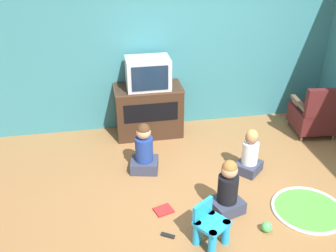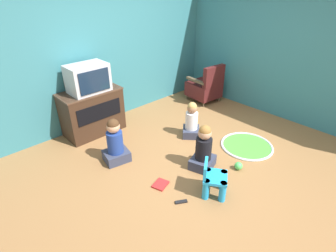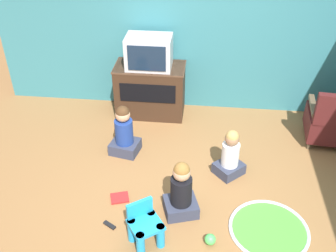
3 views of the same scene
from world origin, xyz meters
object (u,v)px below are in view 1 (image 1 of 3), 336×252
object	(u,v)px
remote_control	(168,235)
tv_cabinet	(149,110)
child_watching_left	(228,190)
child_watching_center	(250,154)
television	(148,73)
black_armchair	(315,115)
toy_ball	(267,227)
child_watching_right	(144,151)
yellow_kid_chair	(210,227)
book	(164,210)

from	to	relation	value
remote_control	tv_cabinet	bearing A→B (deg)	-61.91
child_watching_left	child_watching_center	xyz separation A→B (m)	(0.53, 0.70, -0.02)
television	black_armchair	size ratio (longest dim) A/B	0.75
tv_cabinet	child_watching_center	bearing A→B (deg)	-47.97
toy_ball	black_armchair	bearing A→B (deg)	50.99
child_watching_left	child_watching_right	world-z (taller)	child_watching_right
toy_ball	child_watching_center	bearing A→B (deg)	79.40
tv_cabinet	child_watching_left	bearing A→B (deg)	-72.76
child_watching_left	remote_control	distance (m)	0.83
television	black_armchair	xyz separation A→B (m)	(2.47, -0.44, -0.67)
black_armchair	child_watching_center	xyz separation A→B (m)	(-1.33, -0.80, -0.05)
yellow_kid_chair	child_watching_center	distance (m)	1.42
television	book	world-z (taller)	television
yellow_kid_chair	child_watching_right	size ratio (longest dim) A/B	0.67
television	book	size ratio (longest dim) A/B	2.58
tv_cabinet	book	bearing A→B (deg)	-92.90
black_armchair	television	bearing A→B (deg)	-4.78
child_watching_center	toy_ball	size ratio (longest dim) A/B	5.49
child_watching_center	toy_ball	bearing A→B (deg)	-143.15
black_armchair	toy_ball	world-z (taller)	black_armchair
black_armchair	book	bearing A→B (deg)	33.57
television	yellow_kid_chair	size ratio (longest dim) A/B	1.36
child_watching_center	child_watching_right	world-z (taller)	child_watching_right
child_watching_left	book	size ratio (longest dim) A/B	2.81
toy_ball	remote_control	size ratio (longest dim) A/B	0.75
child_watching_left	toy_ball	bearing A→B (deg)	-67.78
child_watching_left	black_armchair	bearing A→B (deg)	21.45
yellow_kid_chair	book	distance (m)	0.70
book	remote_control	distance (m)	0.40
black_armchair	tv_cabinet	bearing A→B (deg)	-5.42
yellow_kid_chair	child_watching_right	xyz separation A→B (m)	(-0.49, 1.42, 0.10)
remote_control	black_armchair	bearing A→B (deg)	-114.42
tv_cabinet	toy_ball	distance (m)	2.56
black_armchair	remote_control	distance (m)	3.15
television	remote_control	bearing A→B (deg)	-93.01
black_armchair	child_watching_right	xyz separation A→B (m)	(-2.67, -0.51, -0.02)
black_armchair	child_watching_right	size ratio (longest dim) A/B	1.21
book	remote_control	xyz separation A→B (m)	(-0.02, -0.40, -0.00)
child_watching_center	yellow_kid_chair	bearing A→B (deg)	-169.32
toy_ball	remote_control	world-z (taller)	toy_ball
toy_ball	child_watching_left	bearing A→B (deg)	129.65
child_watching_right	toy_ball	bearing A→B (deg)	-38.87
television	child_watching_center	world-z (taller)	television
child_watching_left	toy_ball	distance (m)	0.56
yellow_kid_chair	child_watching_center	xyz separation A→B (m)	(0.85, 1.14, 0.07)
yellow_kid_chair	child_watching_right	distance (m)	1.51
child_watching_center	black_armchair	bearing A→B (deg)	-11.58
black_armchair	child_watching_left	bearing A→B (deg)	44.23
child_watching_right	book	world-z (taller)	child_watching_right
black_armchair	yellow_kid_chair	world-z (taller)	black_armchair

